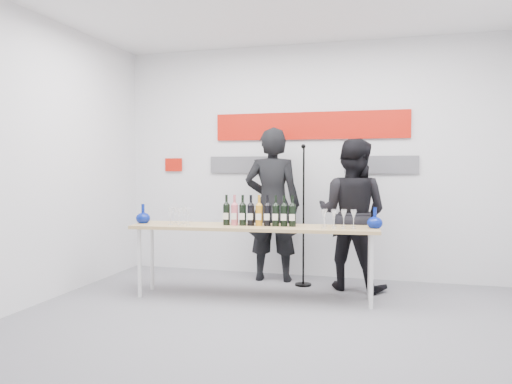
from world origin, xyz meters
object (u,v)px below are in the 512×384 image
at_px(presenter_left, 272,205).
at_px(presenter_right, 352,214).
at_px(mic_stand, 303,243).
at_px(tasting_table, 254,231).

relative_size(presenter_left, presenter_right, 1.09).
bearing_deg(mic_stand, presenter_left, 146.71).
bearing_deg(tasting_table, mic_stand, 55.06).
bearing_deg(tasting_table, presenter_left, 85.48).
relative_size(presenter_right, mic_stand, 1.03).
bearing_deg(presenter_left, presenter_right, 166.16).
xyz_separation_m(presenter_left, presenter_right, (0.99, -0.16, -0.08)).
height_order(presenter_left, mic_stand, presenter_left).
distance_m(presenter_left, presenter_right, 1.01).
relative_size(tasting_table, mic_stand, 1.58).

